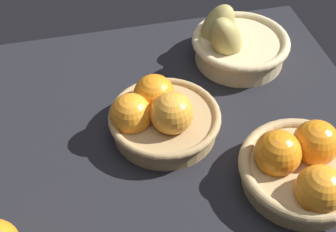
# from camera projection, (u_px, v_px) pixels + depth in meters

# --- Properties ---
(market_tray) EXTENTS (0.84, 0.72, 0.03)m
(market_tray) POSITION_uv_depth(u_px,v_px,m) (160.00, 140.00, 0.92)
(market_tray) COLOR black
(market_tray) RESTS_ON ground
(basket_far_right_pears) EXTENTS (0.21, 0.21, 0.14)m
(basket_far_right_pears) POSITION_uv_depth(u_px,v_px,m) (235.00, 44.00, 1.04)
(basket_far_right_pears) COLOR #D3BC8C
(basket_far_right_pears) RESTS_ON market_tray
(basket_center) EXTENTS (0.21, 0.21, 0.11)m
(basket_center) POSITION_uv_depth(u_px,v_px,m) (160.00, 116.00, 0.89)
(basket_center) COLOR tan
(basket_center) RESTS_ON market_tray
(basket_near_right) EXTENTS (0.22, 0.22, 0.10)m
(basket_near_right) POSITION_uv_depth(u_px,v_px,m) (303.00, 168.00, 0.80)
(basket_near_right) COLOR tan
(basket_near_right) RESTS_ON market_tray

